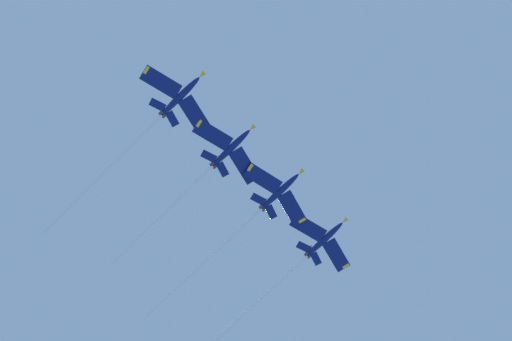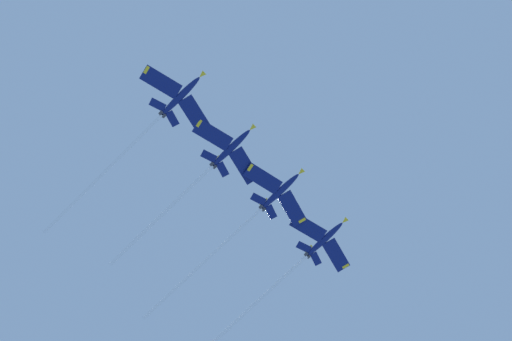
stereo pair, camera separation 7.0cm
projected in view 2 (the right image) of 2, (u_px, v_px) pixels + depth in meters
jet_far_left at (297, 265)px, 171.33m from camera, size 32.36×37.38×10.27m
jet_inner_left at (252, 218)px, 164.79m from camera, size 34.80×41.82×12.74m
jet_centre at (204, 174)px, 160.95m from camera, size 32.58×37.55×10.18m
jet_inner_right at (154, 122)px, 155.81m from camera, size 35.53×40.96×11.15m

